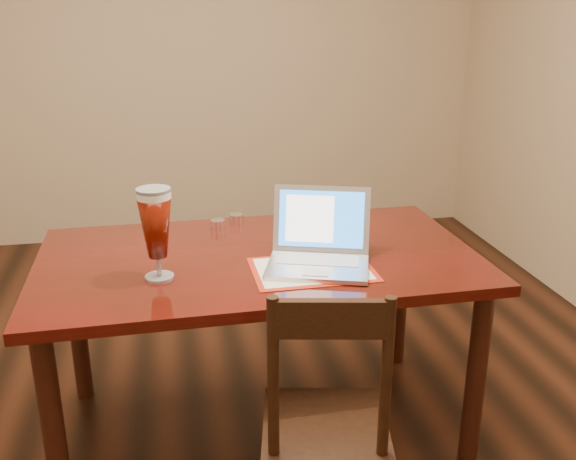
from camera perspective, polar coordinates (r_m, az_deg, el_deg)
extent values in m
plane|color=black|center=(2.78, -8.09, -17.90)|extent=(5.00, 5.00, 0.00)
cube|color=tan|center=(4.72, -10.59, 15.22)|extent=(4.50, 0.01, 2.70)
cube|color=#4B0C0A|center=(2.45, -2.62, -2.65)|extent=(1.67, 0.96, 0.04)
cylinder|color=black|center=(2.31, -20.11, -16.46)|extent=(0.07, 0.07, 0.73)
cylinder|color=black|center=(2.53, 16.34, -12.62)|extent=(0.07, 0.07, 0.73)
cylinder|color=black|center=(2.96, -18.25, -7.85)|extent=(0.07, 0.07, 0.73)
cylinder|color=black|center=(3.14, 9.93, -5.53)|extent=(0.07, 0.07, 0.73)
cube|color=#A3210F|center=(2.31, 2.19, -3.53)|extent=(0.44, 0.32, 0.00)
cube|color=silver|center=(2.31, 2.19, -3.49)|extent=(0.40, 0.28, 0.00)
cube|color=silver|center=(2.30, 2.64, -3.30)|extent=(0.42, 0.35, 0.02)
cube|color=silver|center=(2.34, 2.74, -2.63)|extent=(0.32, 0.20, 0.00)
cube|color=#B7B7BC|center=(2.23, 2.50, -3.78)|extent=(0.11, 0.09, 0.00)
cube|color=silver|center=(2.40, 2.99, 0.98)|extent=(0.36, 0.18, 0.24)
cube|color=blue|center=(2.40, 2.98, 0.97)|extent=(0.32, 0.15, 0.20)
cube|color=white|center=(2.40, 1.95, 1.01)|extent=(0.19, 0.10, 0.17)
cylinder|color=silver|center=(2.28, -11.35, -4.12)|extent=(0.10, 0.10, 0.01)
cylinder|color=silver|center=(2.26, -11.42, -3.16)|extent=(0.02, 0.02, 0.07)
cylinder|color=silver|center=(2.18, -11.86, 3.06)|extent=(0.11, 0.11, 0.02)
cylinder|color=silver|center=(2.17, -11.89, 3.49)|extent=(0.11, 0.11, 0.01)
cylinder|color=white|center=(2.73, -6.25, 0.49)|extent=(0.06, 0.06, 0.04)
cylinder|color=white|center=(2.80, -4.60, 1.02)|extent=(0.06, 0.06, 0.04)
cube|color=black|center=(2.14, 3.32, -17.02)|extent=(0.46, 0.45, 0.04)
cylinder|color=black|center=(2.39, -1.03, -18.96)|extent=(0.04, 0.04, 0.39)
cylinder|color=black|center=(2.40, 7.06, -18.85)|extent=(0.04, 0.04, 0.39)
cylinder|color=black|center=(1.86, -1.33, -13.05)|extent=(0.03, 0.03, 0.51)
cylinder|color=black|center=(1.88, 8.73, -12.93)|extent=(0.03, 0.03, 0.51)
cube|color=black|center=(1.77, 3.86, -7.89)|extent=(0.32, 0.09, 0.11)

